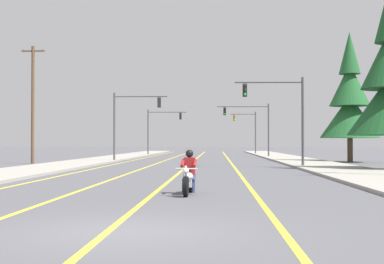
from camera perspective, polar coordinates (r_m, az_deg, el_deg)
name	(u,v)px	position (r m, az deg, el deg)	size (l,w,h in m)	color
ground_plane	(124,231)	(10.91, -6.95, -10.00)	(400.00, 400.00, 0.00)	#515156
lane_stripe_center	(195,160)	(55.70, 0.34, -2.84)	(0.16, 100.00, 0.01)	yellow
lane_stripe_left	(168,160)	(55.87, -2.46, -2.83)	(0.16, 100.00, 0.01)	yellow
lane_stripe_right	(229,160)	(55.68, 3.76, -2.83)	(0.16, 100.00, 0.01)	yellow
lane_stripe_far_left	(137,159)	(56.22, -5.64, -2.81)	(0.16, 100.00, 0.01)	yellow
sidewalk_kerb_right	(299,161)	(51.21, 10.83, -2.89)	(4.40, 110.00, 0.14)	#9E998E
sidewalk_kerb_left	(96,160)	(51.83, -9.78, -2.88)	(4.40, 110.00, 0.14)	#9E998E
motorcycle_with_rider	(189,177)	(18.22, -0.34, -4.57)	(0.70, 2.19, 1.46)	black
traffic_signal_near_right	(283,108)	(38.83, 9.28, 2.46)	(4.76, 0.43, 6.20)	#47474C
traffic_signal_near_left	(130,116)	(50.51, -6.39, 1.64)	(4.86, 0.37, 6.20)	#47474C
traffic_signal_mid_right	(253,121)	(64.54, 6.27, 1.10)	(6.02, 0.51, 6.20)	#47474C
traffic_signal_mid_left	(159,125)	(75.90, -3.37, 0.74)	(5.27, 0.54, 6.20)	#47474C
traffic_signal_far_right	(248,127)	(81.46, 5.79, 0.55)	(3.73, 0.49, 6.20)	#47474C
utility_pole_left_near	(33,102)	(46.78, -15.96, 2.92)	(1.89, 0.26, 9.50)	brown
conifer_tree_right_verge_far	(350,102)	(50.22, 15.83, 2.95)	(5.15, 5.15, 11.34)	#4C3828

